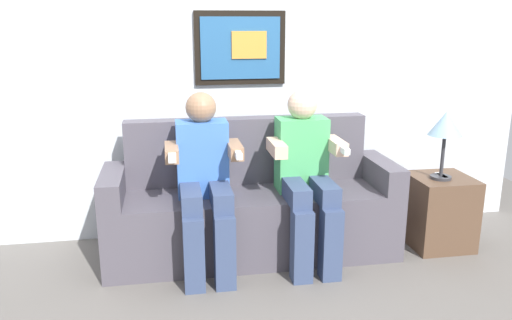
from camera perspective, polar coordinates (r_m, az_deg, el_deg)
ground_plane at (r=3.30m, az=0.46°, el=-12.50°), size 5.61×5.61×0.00m
back_wall_assembly at (r=3.68m, az=-1.68°, el=11.56°), size 4.31×0.10×2.60m
couch at (r=3.47m, az=-0.50°, el=-5.45°), size 1.91×0.58×0.90m
person_on_left at (r=3.18m, az=-5.76°, el=-1.86°), size 0.46×0.56×1.11m
person_on_right at (r=3.28m, az=5.53°, el=-1.30°), size 0.46×0.56×1.11m
side_table_right at (r=3.82m, az=19.59°, el=-5.38°), size 0.40×0.40×0.50m
table_lamp at (r=3.62m, az=20.23°, el=3.48°), size 0.22×0.22×0.46m
spare_remote_on_table at (r=3.72m, az=19.83°, el=-1.71°), size 0.04×0.13×0.02m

